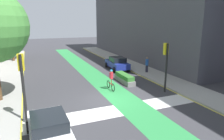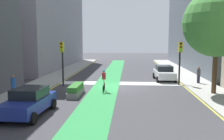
{
  "view_description": "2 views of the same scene",
  "coord_description": "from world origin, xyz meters",
  "px_view_note": "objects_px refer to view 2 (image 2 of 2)",
  "views": [
    {
      "loc": [
        -5.2,
        -13.56,
        5.91
      ],
      "look_at": [
        1.56,
        2.67,
        1.63
      ],
      "focal_mm": 32.46,
      "sensor_mm": 36.0,
      "label": 1
    },
    {
      "loc": [
        -0.83,
        22.4,
        4.29
      ],
      "look_at": [
        0.66,
        0.65,
        1.65
      ],
      "focal_mm": 39.78,
      "sensor_mm": 36.0,
      "label": 2
    }
  ],
  "objects_px": {
    "traffic_signal_near_right": "(62,55)",
    "median_planter": "(76,90)",
    "traffic_signal_near_left": "(180,55)",
    "cyclist_in_lane": "(104,80)",
    "street_tree_near": "(217,23)",
    "pedestrian_sidewalk_left_a": "(199,75)",
    "car_blue_right_far": "(29,101)",
    "pedestrian_sidewalk_right_a": "(14,87)",
    "car_white_left_near": "(164,73)"
  },
  "relations": [
    {
      "from": "traffic_signal_near_right",
      "to": "car_white_left_near",
      "type": "relative_size",
      "value": 0.97
    },
    {
      "from": "pedestrian_sidewalk_right_a",
      "to": "pedestrian_sidewalk_left_a",
      "type": "height_order",
      "value": "pedestrian_sidewalk_right_a"
    },
    {
      "from": "pedestrian_sidewalk_left_a",
      "to": "traffic_signal_near_left",
      "type": "bearing_deg",
      "value": 13.23
    },
    {
      "from": "traffic_signal_near_right",
      "to": "pedestrian_sidewalk_left_a",
      "type": "height_order",
      "value": "traffic_signal_near_right"
    },
    {
      "from": "cyclist_in_lane",
      "to": "traffic_signal_near_right",
      "type": "bearing_deg",
      "value": -27.74
    },
    {
      "from": "median_planter",
      "to": "traffic_signal_near_left",
      "type": "bearing_deg",
      "value": -150.84
    },
    {
      "from": "cyclist_in_lane",
      "to": "street_tree_near",
      "type": "height_order",
      "value": "street_tree_near"
    },
    {
      "from": "car_blue_right_far",
      "to": "pedestrian_sidewalk_left_a",
      "type": "bearing_deg",
      "value": -139.2
    },
    {
      "from": "cyclist_in_lane",
      "to": "street_tree_near",
      "type": "distance_m",
      "value": 9.88
    },
    {
      "from": "traffic_signal_near_left",
      "to": "median_planter",
      "type": "relative_size",
      "value": 1.31
    },
    {
      "from": "cyclist_in_lane",
      "to": "pedestrian_sidewalk_left_a",
      "type": "distance_m",
      "value": 9.64
    },
    {
      "from": "traffic_signal_near_right",
      "to": "car_blue_right_far",
      "type": "distance_m",
      "value": 9.18
    },
    {
      "from": "traffic_signal_near_right",
      "to": "car_blue_right_far",
      "type": "xyz_separation_m",
      "value": [
        -0.45,
        8.92,
        -2.1
      ]
    },
    {
      "from": "traffic_signal_near_right",
      "to": "cyclist_in_lane",
      "type": "xyz_separation_m",
      "value": [
        -4.06,
        2.13,
        -1.93
      ]
    },
    {
      "from": "traffic_signal_near_left",
      "to": "car_blue_right_far",
      "type": "height_order",
      "value": "traffic_signal_near_left"
    },
    {
      "from": "car_white_left_near",
      "to": "cyclist_in_lane",
      "type": "xyz_separation_m",
      "value": [
        5.86,
        6.34,
        0.17
      ]
    },
    {
      "from": "traffic_signal_near_left",
      "to": "street_tree_near",
      "type": "xyz_separation_m",
      "value": [
        -1.83,
        4.17,
        2.65
      ]
    },
    {
      "from": "traffic_signal_near_right",
      "to": "street_tree_near",
      "type": "relative_size",
      "value": 0.52
    },
    {
      "from": "traffic_signal_near_left",
      "to": "pedestrian_sidewalk_right_a",
      "type": "xyz_separation_m",
      "value": [
        12.87,
        7.2,
        -1.85
      ]
    },
    {
      "from": "traffic_signal_near_left",
      "to": "pedestrian_sidewalk_right_a",
      "type": "relative_size",
      "value": 2.36
    },
    {
      "from": "cyclist_in_lane",
      "to": "pedestrian_sidewalk_right_a",
      "type": "distance_m",
      "value": 7.04
    },
    {
      "from": "traffic_signal_near_left",
      "to": "pedestrian_sidewalk_left_a",
      "type": "relative_size",
      "value": 2.61
    },
    {
      "from": "traffic_signal_near_left",
      "to": "car_blue_right_far",
      "type": "bearing_deg",
      "value": 44.35
    },
    {
      "from": "traffic_signal_near_right",
      "to": "pedestrian_sidewalk_left_a",
      "type": "bearing_deg",
      "value": -172.06
    },
    {
      "from": "car_blue_right_far",
      "to": "cyclist_in_lane",
      "type": "height_order",
      "value": "cyclist_in_lane"
    },
    {
      "from": "traffic_signal_near_right",
      "to": "pedestrian_sidewalk_left_a",
      "type": "xyz_separation_m",
      "value": [
        -12.86,
        -1.79,
        -1.95
      ]
    },
    {
      "from": "cyclist_in_lane",
      "to": "pedestrian_sidewalk_right_a",
      "type": "relative_size",
      "value": 1.06
    },
    {
      "from": "car_white_left_near",
      "to": "street_tree_near",
      "type": "height_order",
      "value": "street_tree_near"
    },
    {
      "from": "cyclist_in_lane",
      "to": "median_planter",
      "type": "relative_size",
      "value": 0.59
    },
    {
      "from": "pedestrian_sidewalk_right_a",
      "to": "cyclist_in_lane",
      "type": "bearing_deg",
      "value": -148.09
    },
    {
      "from": "street_tree_near",
      "to": "median_planter",
      "type": "relative_size",
      "value": 2.55
    },
    {
      "from": "car_white_left_near",
      "to": "street_tree_near",
      "type": "xyz_separation_m",
      "value": [
        -2.86,
        7.03,
        4.75
      ]
    },
    {
      "from": "car_white_left_near",
      "to": "cyclist_in_lane",
      "type": "distance_m",
      "value": 8.63
    },
    {
      "from": "pedestrian_sidewalk_right_a",
      "to": "median_planter",
      "type": "xyz_separation_m",
      "value": [
        -3.93,
        -2.21,
        -0.64
      ]
    },
    {
      "from": "street_tree_near",
      "to": "pedestrian_sidewalk_left_a",
      "type": "bearing_deg",
      "value": -90.99
    },
    {
      "from": "car_white_left_near",
      "to": "median_planter",
      "type": "height_order",
      "value": "car_white_left_near"
    },
    {
      "from": "cyclist_in_lane",
      "to": "street_tree_near",
      "type": "bearing_deg",
      "value": 175.49
    },
    {
      "from": "car_blue_right_far",
      "to": "pedestrian_sidewalk_right_a",
      "type": "distance_m",
      "value": 3.88
    },
    {
      "from": "traffic_signal_near_right",
      "to": "street_tree_near",
      "type": "xyz_separation_m",
      "value": [
        -12.78,
        2.82,
        2.65
      ]
    },
    {
      "from": "car_blue_right_far",
      "to": "median_planter",
      "type": "distance_m",
      "value": 5.52
    },
    {
      "from": "traffic_signal_near_left",
      "to": "cyclist_in_lane",
      "type": "bearing_deg",
      "value": 26.79
    },
    {
      "from": "car_blue_right_far",
      "to": "median_planter",
      "type": "xyz_separation_m",
      "value": [
        -1.56,
        -5.28,
        -0.4
      ]
    },
    {
      "from": "pedestrian_sidewalk_left_a",
      "to": "traffic_signal_near_right",
      "type": "bearing_deg",
      "value": 7.94
    },
    {
      "from": "cyclist_in_lane",
      "to": "pedestrian_sidewalk_left_a",
      "type": "xyz_separation_m",
      "value": [
        -8.8,
        -3.93,
        -0.02
      ]
    },
    {
      "from": "car_blue_right_far",
      "to": "street_tree_near",
      "type": "relative_size",
      "value": 0.54
    },
    {
      "from": "car_blue_right_far",
      "to": "median_planter",
      "type": "relative_size",
      "value": 1.36
    },
    {
      "from": "traffic_signal_near_right",
      "to": "median_planter",
      "type": "height_order",
      "value": "traffic_signal_near_right"
    },
    {
      "from": "traffic_signal_near_left",
      "to": "pedestrian_sidewalk_left_a",
      "type": "distance_m",
      "value": 2.77
    },
    {
      "from": "cyclist_in_lane",
      "to": "median_planter",
      "type": "distance_m",
      "value": 2.61
    },
    {
      "from": "traffic_signal_near_right",
      "to": "pedestrian_sidewalk_right_a",
      "type": "relative_size",
      "value": 2.37
    }
  ]
}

